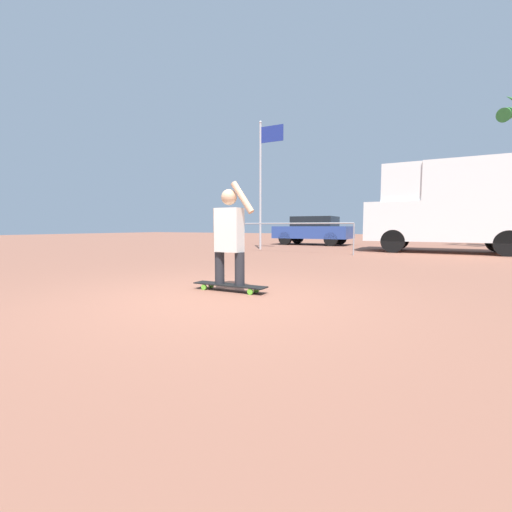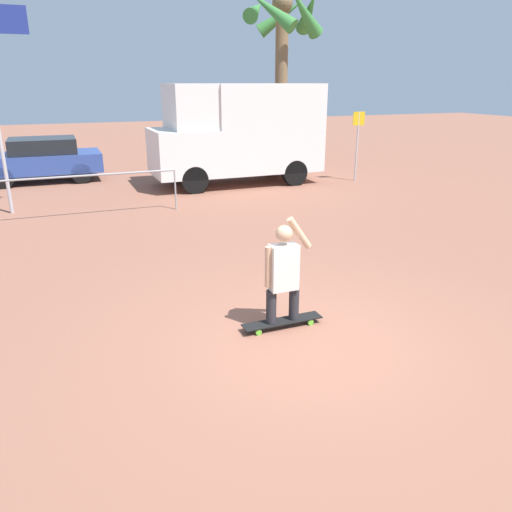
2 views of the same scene
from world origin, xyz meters
The scene contains 7 objects.
ground_plane centered at (0.00, 0.00, 0.00)m, with size 80.00×80.00×0.00m, color #935B47.
skateboard centered at (-0.11, 0.48, 0.08)m, with size 1.15×0.22×0.10m.
person_skateboarder centered at (-0.12, 0.48, 0.85)m, with size 0.67×0.22×1.47m.
camper_van centered at (2.93, 10.48, 1.72)m, with size 5.44×2.20×3.18m.
parked_car_blue centered at (-3.15, 13.33, 0.77)m, with size 3.83×1.94×1.45m.
flagpole centered at (-3.84, 8.89, 3.07)m, with size 1.06×0.12×5.18m.
plaza_railing_segment centered at (-2.58, 7.71, 0.93)m, with size 5.40×0.05×1.08m.
Camera 1 is at (2.53, -3.67, 0.94)m, focal length 24.00 mm.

